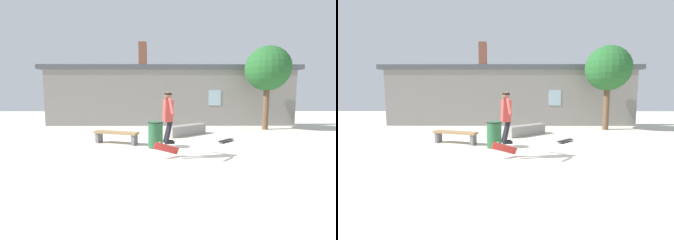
% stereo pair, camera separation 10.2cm
% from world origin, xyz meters
% --- Properties ---
extents(ground_plane, '(40.00, 40.00, 0.00)m').
position_xyz_m(ground_plane, '(0.00, 0.00, 0.00)').
color(ground_plane, beige).
extents(building_backdrop, '(15.42, 0.52, 4.83)m').
position_xyz_m(building_backdrop, '(-0.02, 7.32, 1.85)').
color(building_backdrop, gray).
rests_on(building_backdrop, ground_plane).
extents(tree_right, '(2.27, 2.27, 4.30)m').
position_xyz_m(tree_right, '(4.96, 5.71, 3.13)').
color(tree_right, brown).
rests_on(tree_right, ground_plane).
extents(park_bench, '(1.74, 0.88, 0.46)m').
position_xyz_m(park_bench, '(-2.10, 2.16, 0.34)').
color(park_bench, '#99754C').
rests_on(park_bench, ground_plane).
extents(skate_ledge, '(1.86, 1.62, 0.47)m').
position_xyz_m(skate_ledge, '(0.68, 3.97, 0.23)').
color(skate_ledge, gray).
rests_on(skate_ledge, ground_plane).
extents(trash_bin, '(0.54, 0.54, 0.89)m').
position_xyz_m(trash_bin, '(-0.63, 1.54, 0.47)').
color(trash_bin, '#235633').
rests_on(trash_bin, ground_plane).
extents(skater, '(0.35, 1.15, 1.44)m').
position_xyz_m(skater, '(-0.22, 0.20, 1.29)').
color(skater, '#B23833').
extents(skateboard_flipping, '(0.75, 0.40, 0.45)m').
position_xyz_m(skateboard_flipping, '(-0.26, 0.29, 0.27)').
color(skateboard_flipping, red).
extents(skateboard_resting, '(0.76, 0.72, 0.08)m').
position_xyz_m(skateboard_resting, '(2.03, 2.45, 0.07)').
color(skateboard_resting, black).
rests_on(skateboard_resting, ground_plane).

